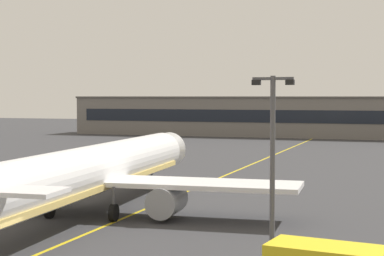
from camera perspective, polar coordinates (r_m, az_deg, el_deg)
taxiway_centreline at (r=63.26m, az=-0.05°, el=-5.51°), size 1.25×180.00×0.01m
airliner_foreground at (r=49.99m, az=-8.99°, el=-3.89°), size 32.25×41.52×11.65m
apron_lamp_post at (r=34.27m, az=7.18°, el=-3.51°), size 2.24×0.90×10.29m
terminal_building at (r=144.91m, az=15.04°, el=0.93°), size 135.25×12.40×9.14m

